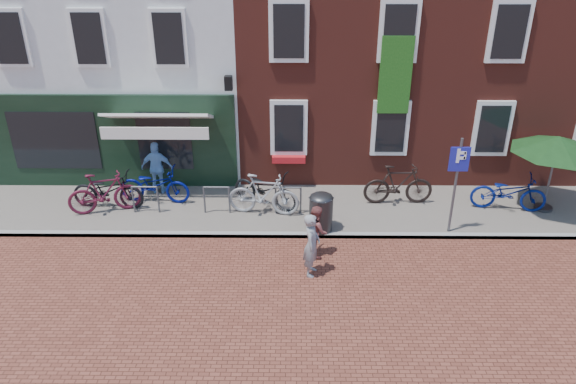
{
  "coord_description": "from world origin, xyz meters",
  "views": [
    {
      "loc": [
        0.64,
        -12.58,
        7.77
      ],
      "look_at": [
        0.51,
        0.02,
        1.36
      ],
      "focal_mm": 34.75,
      "sensor_mm": 36.0,
      "label": 1
    }
  ],
  "objects_px": {
    "cafe_person": "(157,168)",
    "bicycle_2": "(154,185)",
    "litter_bin": "(321,210)",
    "bicycle_5": "(398,185)",
    "parasol": "(559,141)",
    "parking_sign": "(457,173)",
    "boy": "(316,230)",
    "bicycle_1": "(104,193)",
    "bicycle_6": "(509,192)",
    "woman": "(312,245)",
    "bicycle_3": "(264,195)",
    "bicycle_0": "(108,190)",
    "bicycle_4": "(265,189)"
  },
  "relations": [
    {
      "from": "litter_bin",
      "to": "boy",
      "type": "bearing_deg",
      "value": -98.79
    },
    {
      "from": "cafe_person",
      "to": "bicycle_3",
      "type": "bearing_deg",
      "value": 161.13
    },
    {
      "from": "bicycle_1",
      "to": "bicycle_2",
      "type": "xyz_separation_m",
      "value": [
        1.26,
        0.64,
        -0.06
      ]
    },
    {
      "from": "parasol",
      "to": "bicycle_4",
      "type": "distance_m",
      "value": 8.12
    },
    {
      "from": "boy",
      "to": "bicycle_2",
      "type": "distance_m",
      "value": 5.27
    },
    {
      "from": "woman",
      "to": "cafe_person",
      "type": "height_order",
      "value": "cafe_person"
    },
    {
      "from": "bicycle_3",
      "to": "bicycle_6",
      "type": "relative_size",
      "value": 0.97
    },
    {
      "from": "parasol",
      "to": "bicycle_0",
      "type": "bearing_deg",
      "value": -179.94
    },
    {
      "from": "boy",
      "to": "bicycle_6",
      "type": "xyz_separation_m",
      "value": [
        5.5,
        2.18,
        -0.03
      ]
    },
    {
      "from": "cafe_person",
      "to": "bicycle_4",
      "type": "bearing_deg",
      "value": 168.86
    },
    {
      "from": "parking_sign",
      "to": "bicycle_6",
      "type": "height_order",
      "value": "parking_sign"
    },
    {
      "from": "bicycle_2",
      "to": "bicycle_4",
      "type": "distance_m",
      "value": 3.23
    },
    {
      "from": "bicycle_0",
      "to": "bicycle_4",
      "type": "distance_m",
      "value": 4.47
    },
    {
      "from": "woman",
      "to": "bicycle_0",
      "type": "xyz_separation_m",
      "value": [
        -5.71,
        3.08,
        -0.16
      ]
    },
    {
      "from": "bicycle_2",
      "to": "bicycle_4",
      "type": "relative_size",
      "value": 1.0
    },
    {
      "from": "boy",
      "to": "cafe_person",
      "type": "bearing_deg",
      "value": 43.2
    },
    {
      "from": "cafe_person",
      "to": "bicycle_2",
      "type": "relative_size",
      "value": 0.79
    },
    {
      "from": "bicycle_2",
      "to": "bicycle_4",
      "type": "height_order",
      "value": "same"
    },
    {
      "from": "bicycle_3",
      "to": "cafe_person",
      "type": "bearing_deg",
      "value": 75.83
    },
    {
      "from": "woman",
      "to": "cafe_person",
      "type": "distance_m",
      "value": 6.03
    },
    {
      "from": "litter_bin",
      "to": "bicycle_5",
      "type": "bearing_deg",
      "value": 33.73
    },
    {
      "from": "cafe_person",
      "to": "boy",
      "type": "bearing_deg",
      "value": 148.71
    },
    {
      "from": "bicycle_0",
      "to": "bicycle_4",
      "type": "relative_size",
      "value": 1.0
    },
    {
      "from": "cafe_person",
      "to": "bicycle_4",
      "type": "relative_size",
      "value": 0.79
    },
    {
      "from": "bicycle_0",
      "to": "bicycle_2",
      "type": "height_order",
      "value": "same"
    },
    {
      "from": "bicycle_0",
      "to": "bicycle_1",
      "type": "distance_m",
      "value": 0.28
    },
    {
      "from": "bicycle_3",
      "to": "boy",
      "type": "bearing_deg",
      "value": -135.26
    },
    {
      "from": "bicycle_0",
      "to": "bicycle_3",
      "type": "relative_size",
      "value": 1.03
    },
    {
      "from": "bicycle_3",
      "to": "bicycle_5",
      "type": "distance_m",
      "value": 3.91
    },
    {
      "from": "parasol",
      "to": "bicycle_6",
      "type": "bearing_deg",
      "value": -178.19
    },
    {
      "from": "bicycle_1",
      "to": "bicycle_5",
      "type": "relative_size",
      "value": 1.0
    },
    {
      "from": "bicycle_2",
      "to": "bicycle_5",
      "type": "relative_size",
      "value": 1.03
    },
    {
      "from": "parking_sign",
      "to": "bicycle_2",
      "type": "distance_m",
      "value": 8.42
    },
    {
      "from": "woman",
      "to": "cafe_person",
      "type": "bearing_deg",
      "value": 57.75
    },
    {
      "from": "woman",
      "to": "bicycle_1",
      "type": "distance_m",
      "value": 6.37
    },
    {
      "from": "litter_bin",
      "to": "bicycle_3",
      "type": "bearing_deg",
      "value": 151.14
    },
    {
      "from": "bicycle_1",
      "to": "parking_sign",
      "type": "bearing_deg",
      "value": -111.93
    },
    {
      "from": "litter_bin",
      "to": "woman",
      "type": "height_order",
      "value": "woman"
    },
    {
      "from": "parasol",
      "to": "boy",
      "type": "relative_size",
      "value": 1.87
    },
    {
      "from": "boy",
      "to": "bicycle_2",
      "type": "relative_size",
      "value": 0.65
    },
    {
      "from": "boy",
      "to": "bicycle_2",
      "type": "height_order",
      "value": "boy"
    },
    {
      "from": "bicycle_1",
      "to": "bicycle_3",
      "type": "height_order",
      "value": "same"
    },
    {
      "from": "bicycle_2",
      "to": "bicycle_1",
      "type": "bearing_deg",
      "value": 122.18
    },
    {
      "from": "parasol",
      "to": "bicycle_5",
      "type": "height_order",
      "value": "parasol"
    },
    {
      "from": "bicycle_1",
      "to": "bicycle_3",
      "type": "relative_size",
      "value": 1.0
    },
    {
      "from": "bicycle_0",
      "to": "bicycle_4",
      "type": "height_order",
      "value": "same"
    },
    {
      "from": "bicycle_3",
      "to": "parking_sign",
      "type": "bearing_deg",
      "value": -92.77
    },
    {
      "from": "woman",
      "to": "bicycle_4",
      "type": "relative_size",
      "value": 0.77
    },
    {
      "from": "bicycle_4",
      "to": "bicycle_6",
      "type": "relative_size",
      "value": 1.0
    },
    {
      "from": "parking_sign",
      "to": "cafe_person",
      "type": "height_order",
      "value": "parking_sign"
    }
  ]
}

